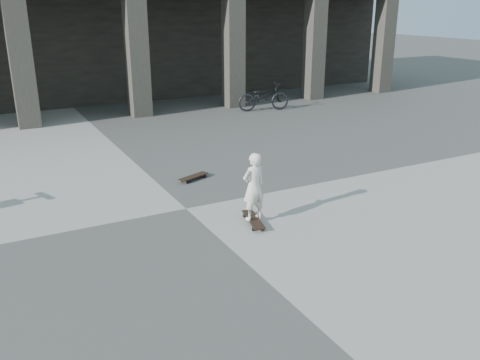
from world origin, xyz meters
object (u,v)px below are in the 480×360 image
skateboard_spare (194,177)px  child (254,187)px  longboard (253,220)px  bicycle (263,97)px

skateboard_spare → child: (0.02, -2.63, 0.62)m
longboard → bicycle: bicycle is taller
bicycle → longboard: bearing=161.6°
skateboard_spare → child: bearing=-110.9°
longboard → skateboard_spare: 2.63m
skateboard_spare → child: child is taller
longboard → skateboard_spare: (-0.02, 2.63, 0.00)m
bicycle → skateboard_spare: bearing=151.4°
longboard → skateboard_spare: skateboard_spare is taller
skateboard_spare → bicycle: (5.17, 5.84, 0.42)m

